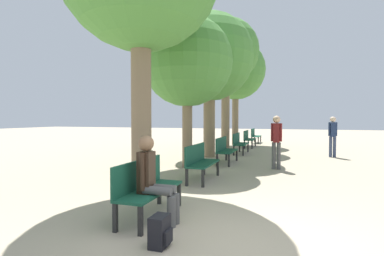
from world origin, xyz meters
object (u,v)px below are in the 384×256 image
tree_row_4 (235,70)px  tree_row_3 (226,52)px  bench_row_1 (200,160)px  backpack (160,231)px  person_seated (153,177)px  bench_row_5 (255,135)px  pedestrian_mid (333,134)px  bench_row_2 (225,148)px  bench_row_4 (248,138)px  tree_row_1 (187,62)px  bench_row_3 (239,142)px  pedestrian_near (276,139)px  bench_row_0 (146,185)px  tree_row_2 (209,58)px

tree_row_4 → tree_row_3: bearing=-90.0°
bench_row_1 → backpack: size_ratio=4.01×
tree_row_4 → backpack: 15.03m
person_seated → backpack: bearing=-58.7°
bench_row_5 → pedestrian_mid: bearing=-57.5°
bench_row_2 → bench_row_4: bearing=90.0°
tree_row_1 → bench_row_3: bearing=76.9°
bench_row_1 → tree_row_3: size_ratio=0.23×
person_seated → bench_row_1: bearing=94.3°
person_seated → pedestrian_near: size_ratio=0.80×
bench_row_5 → tree_row_4: 4.29m
bench_row_3 → tree_row_1: tree_row_1 is taller
tree_row_1 → pedestrian_near: 3.70m
pedestrian_near → bench_row_0: bearing=-108.5°
tree_row_1 → tree_row_3: 6.03m
bench_row_1 → pedestrian_mid: 7.10m
tree_row_2 → bench_row_4: bearing=77.7°
pedestrian_near → bench_row_4: bearing=104.9°
tree_row_4 → bench_row_1: bearing=-84.6°
bench_row_3 → tree_row_3: 4.78m
bench_row_1 → tree_row_4: bearing=95.4°
bench_row_0 → pedestrian_near: size_ratio=0.93×
bench_row_2 → bench_row_0: bearing=-90.0°
person_seated → bench_row_5: bearing=90.9°
tree_row_4 → backpack: size_ratio=16.00×
bench_row_1 → tree_row_1: size_ratio=0.32×
pedestrian_near → tree_row_3: bearing=117.3°
bench_row_3 → backpack: bearing=-86.0°
tree_row_3 → backpack: size_ratio=17.14×
pedestrian_near → pedestrian_mid: size_ratio=1.01×
bench_row_4 → person_seated: 12.17m
backpack → bench_row_3: bearing=94.0°
backpack → pedestrian_near: bearing=80.1°
bench_row_2 → bench_row_5: 8.96m
tree_row_2 → pedestrian_mid: size_ratio=3.55×
bench_row_2 → backpack: size_ratio=4.01×
backpack → tree_row_1: bearing=106.2°
tree_row_2 → bench_row_5: bearing=82.5°
tree_row_3 → tree_row_4: size_ratio=1.07×
bench_row_5 → tree_row_2: tree_row_2 is taller
tree_row_2 → tree_row_4: tree_row_4 is taller
bench_row_4 → tree_row_4: (-0.97, 1.43, 3.87)m
tree_row_1 → bench_row_0: bearing=-78.5°
bench_row_1 → tree_row_2: (-0.97, 4.50, 3.51)m
person_seated → pedestrian_near: bearing=74.5°
pedestrian_mid → bench_row_4: bearing=141.9°
tree_row_3 → tree_row_4: tree_row_3 is taller
tree_row_4 → bench_row_5: bearing=57.9°
bench_row_2 → backpack: (0.69, -6.93, -0.33)m
bench_row_4 → person_seated: person_seated is taller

